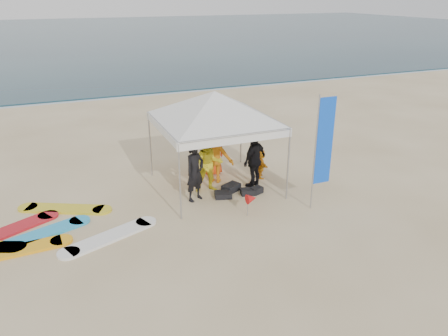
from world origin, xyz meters
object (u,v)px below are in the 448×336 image
person_black_a (195,172)px  canopy_tent (214,91)px  person_yellow (209,164)px  feather_flag (323,143)px  person_orange_a (215,155)px  marker_pennant (252,199)px  person_seated (261,164)px  person_black_b (255,160)px  person_orange_b (213,150)px  surfboard_spread (12,239)px

person_black_a → canopy_tent: canopy_tent is taller
person_yellow → feather_flag: 3.50m
person_orange_a → marker_pennant: person_orange_a is taller
person_seated → canopy_tent: canopy_tent is taller
person_black_a → person_black_b: 2.04m
person_orange_b → feather_flag: size_ratio=0.52×
person_yellow → surfboard_spread: size_ratio=0.28×
person_black_a → marker_pennant: (1.11, -1.50, -0.40)m
marker_pennant → feather_flag: bearing=-8.1°
person_seated → marker_pennant: person_seated is taller
person_yellow → surfboard_spread: (-5.58, -0.84, -0.86)m
person_yellow → person_black_b: person_black_b is taller
marker_pennant → surfboard_spread: size_ratio=0.10×
person_seated → surfboard_spread: 7.64m
canopy_tent → person_yellow: bearing=-139.6°
person_yellow → feather_flag: bearing=-33.5°
marker_pennant → surfboard_spread: (-6.10, 1.07, -0.46)m
feather_flag → marker_pennant: bearing=171.9°
person_seated → person_yellow: bearing=115.0°
feather_flag → surfboard_spread: feather_flag is taller
person_orange_b → person_black_b: bearing=115.6°
person_orange_a → person_black_b: (0.98, -0.85, -0.01)m
feather_flag → person_orange_a: bearing=126.1°
person_black_a → person_black_b: (2.03, 0.19, 0.01)m
person_orange_a → person_orange_b: (0.14, 0.60, -0.06)m
canopy_tent → person_orange_b: bearing=73.2°
person_yellow → person_orange_a: (0.45, 0.63, 0.03)m
canopy_tent → marker_pennant: canopy_tent is taller
person_black_b → person_seated: 0.88m
person_seated → surfboard_spread: person_seated is taller
person_black_b → marker_pennant: bearing=31.9°
surfboard_spread → person_orange_b: bearing=18.6°
canopy_tent → marker_pennant: 3.36m
marker_pennant → person_black_a: bearing=126.6°
person_black_a → person_orange_a: (1.05, 1.04, 0.03)m
person_black_a → person_orange_a: person_orange_a is taller
person_black_b → feather_flag: size_ratio=0.55×
person_seated → marker_pennant: (-1.44, -2.26, 0.01)m
feather_flag → surfboard_spread: bearing=170.5°
person_yellow → marker_pennant: size_ratio=2.79×
person_seated → canopy_tent: 3.06m
surfboard_spread → canopy_tent: bearing=10.6°
person_yellow → person_black_b: bearing=-1.1°
person_black_a → surfboard_spread: (-4.99, -0.44, -0.86)m
person_orange_b → surfboard_spread: bearing=14.1°
person_black_b → canopy_tent: 2.48m
person_black_a → canopy_tent: 2.43m
feather_flag → person_seated: bearing=102.4°
person_orange_b → canopy_tent: bearing=68.7°
feather_flag → person_orange_b: bearing=119.3°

